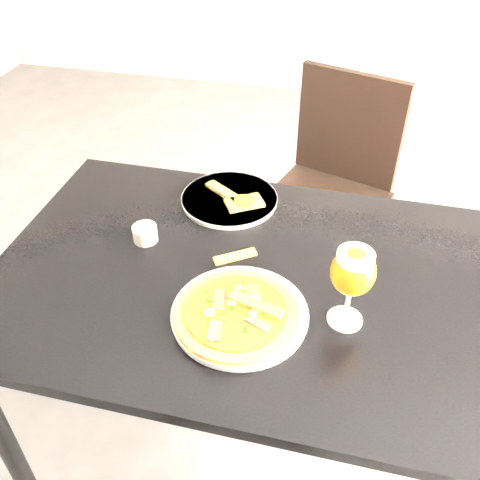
% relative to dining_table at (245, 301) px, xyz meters
% --- Properties ---
extents(dining_table, '(1.21, 0.82, 0.75)m').
position_rel_dining_table_xyz_m(dining_table, '(0.00, 0.00, 0.00)').
color(dining_table, black).
rests_on(dining_table, ground).
extents(chair_far, '(0.53, 0.53, 0.90)m').
position_rel_dining_table_xyz_m(chair_far, '(0.15, 0.80, -0.16)').
color(chair_far, black).
rests_on(chair_far, ground).
extents(plate_main, '(0.38, 0.38, 0.02)m').
position_rel_dining_table_xyz_m(plate_main, '(0.02, -0.14, 0.10)').
color(plate_main, silver).
rests_on(plate_main, dining_table).
extents(pizza, '(0.27, 0.27, 0.03)m').
position_rel_dining_table_xyz_m(pizza, '(0.02, -0.15, 0.11)').
color(pizza, brown).
rests_on(pizza, plate_main).
extents(plate_second, '(0.30, 0.30, 0.01)m').
position_rel_dining_table_xyz_m(plate_second, '(-0.11, 0.28, 0.10)').
color(plate_second, silver).
rests_on(plate_second, dining_table).
extents(crust_scraps, '(0.19, 0.14, 0.01)m').
position_rel_dining_table_xyz_m(crust_scraps, '(-0.08, 0.27, 0.11)').
color(crust_scraps, brown).
rests_on(crust_scraps, plate_second).
extents(loose_crust, '(0.10, 0.08, 0.01)m').
position_rel_dining_table_xyz_m(loose_crust, '(-0.04, 0.05, 0.09)').
color(loose_crust, brown).
rests_on(loose_crust, dining_table).
extents(sauce_cup, '(0.06, 0.06, 0.04)m').
position_rel_dining_table_xyz_m(sauce_cup, '(-0.27, 0.07, 0.11)').
color(sauce_cup, '#BCB8A9').
rests_on(sauce_cup, dining_table).
extents(beer_glass, '(0.09, 0.09, 0.19)m').
position_rel_dining_table_xyz_m(beer_glass, '(0.24, -0.10, 0.23)').
color(beer_glass, silver).
rests_on(beer_glass, dining_table).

